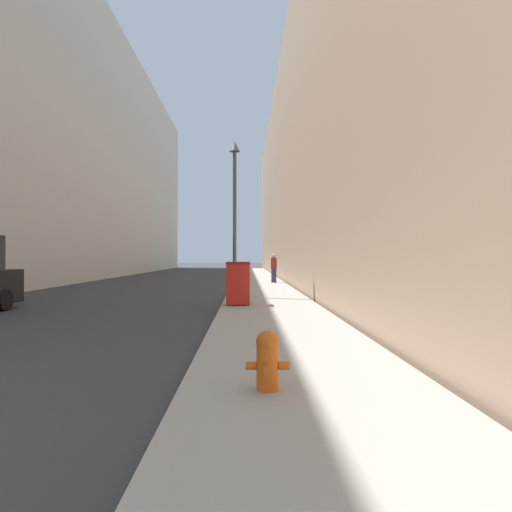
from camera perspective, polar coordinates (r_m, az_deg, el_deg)
sidewalk_right at (r=20.23m, az=0.64°, el=-4.41°), size 2.95×60.00×0.14m
building_left_glass at (r=33.42m, az=-30.96°, el=14.34°), size 12.00×60.00×19.83m
building_right_stone at (r=29.98m, az=15.00°, el=11.63°), size 12.00×60.00×15.36m
fire_hydrant at (r=4.49m, az=1.64°, el=-14.48°), size 0.48×0.36×0.64m
trash_bin at (r=12.09m, az=-2.57°, el=-3.83°), size 0.72×0.65×1.30m
lamppost at (r=14.52m, az=-3.07°, el=7.19°), size 0.38×0.38×5.63m
pedestrian_on_sidewalk at (r=22.45m, az=2.56°, el=-1.74°), size 0.33×0.21×1.61m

